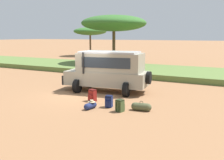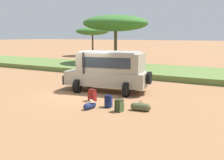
{
  "view_description": "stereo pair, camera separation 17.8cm",
  "coord_description": "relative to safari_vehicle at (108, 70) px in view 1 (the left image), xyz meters",
  "views": [
    {
      "loc": [
        8.48,
        -12.05,
        3.4
      ],
      "look_at": [
        1.8,
        0.19,
        1.0
      ],
      "focal_mm": 42.0,
      "sensor_mm": 36.0,
      "label": 1
    },
    {
      "loc": [
        8.63,
        -11.96,
        3.4
      ],
      "look_at": [
        1.8,
        0.19,
        1.0
      ],
      "focal_mm": 42.0,
      "sensor_mm": 36.0,
      "label": 2
    }
  ],
  "objects": [
    {
      "name": "duffel_bag_soft_canvas",
      "position": [
        3.35,
        -2.9,
        -1.12
      ],
      "size": [
        0.94,
        0.43,
        0.46
      ],
      "color": "#4C5133",
      "rests_on": "ground_plane"
    },
    {
      "name": "duffel_bag_low_black_case",
      "position": [
        1.16,
        -3.77,
        -1.14
      ],
      "size": [
        0.36,
        0.76,
        0.4
      ],
      "color": "navy",
      "rests_on": "ground_plane"
    },
    {
      "name": "ground_plane",
      "position": [
        -0.78,
        -1.61,
        -1.29
      ],
      "size": [
        320.0,
        320.0,
        0.0
      ],
      "primitive_type": "plane",
      "color": "#936642"
    },
    {
      "name": "backpack_beside_front_wheel",
      "position": [
        0.45,
        -2.49,
        -1.0
      ],
      "size": [
        0.44,
        0.42,
        0.62
      ],
      "color": "maroon",
      "rests_on": "ground_plane"
    },
    {
      "name": "acacia_tree_left_mid",
      "position": [
        -5.88,
        11.66,
        3.34
      ],
      "size": [
        7.0,
        7.01,
        5.51
      ],
      "color": "brown",
      "rests_on": "ground_plane"
    },
    {
      "name": "safari_vehicle",
      "position": [
        0.0,
        0.0,
        0.0
      ],
      "size": [
        5.47,
        3.24,
        2.44
      ],
      "color": "gray",
      "rests_on": "ground_plane"
    },
    {
      "name": "backpack_cluster_center",
      "position": [
        1.77,
        -3.1,
        -1.02
      ],
      "size": [
        0.37,
        0.45,
        0.56
      ],
      "color": "navy",
      "rests_on": "ground_plane"
    },
    {
      "name": "grass_bank",
      "position": [
        -0.78,
        8.51,
        -1.07
      ],
      "size": [
        120.0,
        7.0,
        0.44
      ],
      "color": "#5B7538",
      "rests_on": "ground_plane"
    },
    {
      "name": "backpack_near_rear_wheel",
      "position": [
        2.56,
        -3.49,
        -1.03
      ],
      "size": [
        0.37,
        0.43,
        0.55
      ],
      "color": "#42562D",
      "rests_on": "ground_plane"
    },
    {
      "name": "acacia_tree_far_left",
      "position": [
        -16.44,
        23.07,
        2.71
      ],
      "size": [
        5.35,
        5.64,
        4.66
      ],
      "color": "brown",
      "rests_on": "ground_plane"
    }
  ]
}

